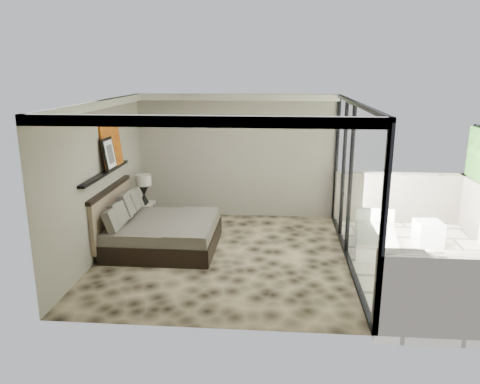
# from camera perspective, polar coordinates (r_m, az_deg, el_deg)

# --- Properties ---
(floor) EXTENTS (5.00, 5.00, 0.00)m
(floor) POSITION_cam_1_polar(r_m,az_deg,el_deg) (8.71, -1.93, -7.76)
(floor) COLOR black
(floor) RESTS_ON ground
(ceiling) EXTENTS (4.50, 5.00, 0.02)m
(ceiling) POSITION_cam_1_polar(r_m,az_deg,el_deg) (8.06, -2.10, 10.89)
(ceiling) COLOR silver
(ceiling) RESTS_ON back_wall
(back_wall) EXTENTS (4.50, 0.02, 2.80)m
(back_wall) POSITION_cam_1_polar(r_m,az_deg,el_deg) (10.69, -0.43, 4.35)
(back_wall) COLOR gray
(back_wall) RESTS_ON floor
(left_wall) EXTENTS (0.02, 5.00, 2.80)m
(left_wall) POSITION_cam_1_polar(r_m,az_deg,el_deg) (8.82, -16.63, 1.47)
(left_wall) COLOR gray
(left_wall) RESTS_ON floor
(glass_wall) EXTENTS (0.08, 5.00, 2.80)m
(glass_wall) POSITION_cam_1_polar(r_m,az_deg,el_deg) (8.31, 13.58, 0.90)
(glass_wall) COLOR white
(glass_wall) RESTS_ON floor
(terrace_slab) EXTENTS (3.00, 5.00, 0.12)m
(terrace_slab) POSITION_cam_1_polar(r_m,az_deg,el_deg) (9.11, 22.48, -8.29)
(terrace_slab) COLOR beige
(terrace_slab) RESTS_ON ground
(picture_ledge) EXTENTS (0.12, 2.20, 0.05)m
(picture_ledge) POSITION_cam_1_polar(r_m,az_deg,el_deg) (8.87, -16.08, 2.25)
(picture_ledge) COLOR black
(picture_ledge) RESTS_ON left_wall
(bed) EXTENTS (2.04, 1.98, 1.13)m
(bed) POSITION_cam_1_polar(r_m,az_deg,el_deg) (9.10, -9.89, -4.72)
(bed) COLOR black
(bed) RESTS_ON floor
(nightstand) EXTENTS (0.55, 0.55, 0.47)m
(nightstand) POSITION_cam_1_polar(r_m,az_deg,el_deg) (10.44, -11.74, -2.84)
(nightstand) COLOR black
(nightstand) RESTS_ON floor
(table_lamp) EXTENTS (0.34, 0.34, 0.62)m
(table_lamp) POSITION_cam_1_polar(r_m,az_deg,el_deg) (10.29, -11.66, 0.86)
(table_lamp) COLOR black
(table_lamp) RESTS_ON nightstand
(abstract_canvas) EXTENTS (0.13, 0.90, 0.90)m
(abstract_canvas) POSITION_cam_1_polar(r_m,az_deg,el_deg) (9.18, -15.44, 5.73)
(abstract_canvas) COLOR #AC4C0E
(abstract_canvas) RESTS_ON picture_ledge
(framed_print) EXTENTS (0.11, 0.50, 0.60)m
(framed_print) POSITION_cam_1_polar(r_m,az_deg,el_deg) (8.92, -15.66, 4.49)
(framed_print) COLOR black
(framed_print) RESTS_ON picture_ledge
(ottoman) EXTENTS (0.52, 0.52, 0.49)m
(ottoman) POSITION_cam_1_polar(r_m,az_deg,el_deg) (9.82, 21.94, -4.70)
(ottoman) COLOR white
(ottoman) RESTS_ON terrace_slab
(lounger) EXTENTS (0.95, 1.60, 0.59)m
(lounger) POSITION_cam_1_polar(r_m,az_deg,el_deg) (9.36, 16.21, -5.52)
(lounger) COLOR white
(lounger) RESTS_ON terrace_slab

